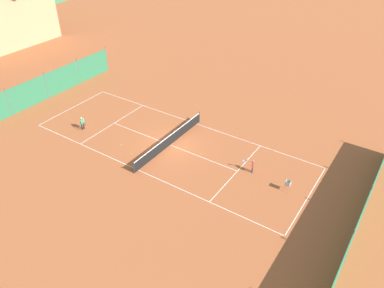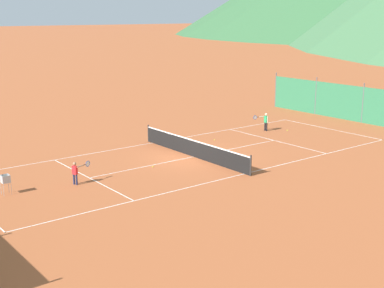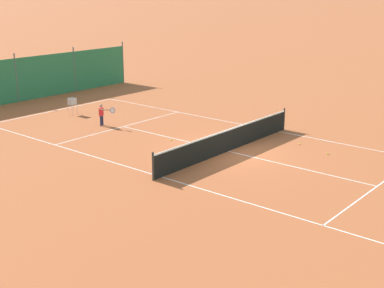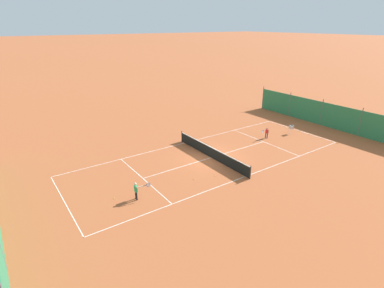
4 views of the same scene
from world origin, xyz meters
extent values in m
plane|color=#A8542D|center=(0.00, 0.00, 0.00)|extent=(600.00, 600.00, 0.00)
cube|color=white|center=(0.00, -11.90, 0.00)|extent=(8.25, 0.05, 0.01)
cube|color=white|center=(-4.10, 0.00, 0.00)|extent=(0.05, 23.85, 0.01)
cube|color=white|center=(4.10, 0.00, 0.00)|extent=(0.05, 23.85, 0.01)
cube|color=white|center=(0.00, 6.40, 0.00)|extent=(8.20, 0.05, 0.01)
cube|color=white|center=(0.00, -6.40, 0.00)|extent=(8.20, 0.05, 0.01)
cube|color=white|center=(0.00, 0.00, 0.00)|extent=(0.05, 12.80, 0.01)
cylinder|color=#2D2D2D|center=(-4.55, 0.00, 0.53)|extent=(0.08, 0.08, 1.06)
cylinder|color=#2D2D2D|center=(4.55, 0.00, 0.53)|extent=(0.08, 0.08, 1.06)
cube|color=black|center=(0.00, 0.00, 0.46)|extent=(9.10, 0.02, 0.91)
cube|color=white|center=(0.00, 0.00, 0.93)|extent=(9.10, 0.04, 0.06)
cube|color=#2D754C|center=(0.00, -15.50, 1.30)|extent=(17.20, 0.04, 2.60)
cylinder|color=#59595E|center=(-8.60, -15.50, 1.45)|extent=(0.08, 0.08, 2.90)
cylinder|color=#59595E|center=(-4.30, -15.50, 1.45)|extent=(0.08, 0.08, 2.90)
cylinder|color=#59595E|center=(0.00, -15.50, 1.45)|extent=(0.08, 0.08, 2.90)
cylinder|color=#23284C|center=(0.46, -7.41, 0.25)|extent=(0.09, 0.09, 0.51)
cylinder|color=#23284C|center=(0.61, -7.35, 0.25)|extent=(0.09, 0.09, 0.51)
cube|color=red|center=(0.53, -7.38, 0.71)|extent=(0.28, 0.22, 0.39)
sphere|color=#A37556|center=(0.53, -7.38, 1.00)|extent=(0.16, 0.16, 0.16)
cylinder|color=#A37556|center=(0.39, -7.44, 0.71)|extent=(0.06, 0.06, 0.39)
cylinder|color=#A37556|center=(0.61, -7.14, 0.86)|extent=(0.19, 0.39, 0.06)
cylinder|color=black|center=(0.51, -6.87, 0.86)|extent=(0.09, 0.18, 0.03)
torus|color=#1E4CB2|center=(0.43, -6.66, 0.86)|extent=(0.12, 0.27, 0.28)
cylinder|color=silver|center=(0.43, -6.66, 0.86)|extent=(0.09, 0.24, 0.25)
sphere|color=#CCE033|center=(-2.28, 3.42, 0.03)|extent=(0.07, 0.07, 0.07)
sphere|color=#CCE033|center=(-2.81, 1.83, 0.03)|extent=(0.07, 0.07, 0.07)
sphere|color=#CCE033|center=(0.33, -2.92, 0.03)|extent=(0.07, 0.07, 0.07)
cylinder|color=#B7B7BC|center=(-0.22, -10.57, 0.28)|extent=(0.02, 0.02, 0.55)
cylinder|color=#B7B7BC|center=(0.12, -10.57, 0.28)|extent=(0.02, 0.02, 0.55)
cylinder|color=#B7B7BC|center=(-0.22, -10.23, 0.28)|extent=(0.02, 0.02, 0.55)
cylinder|color=#B7B7BC|center=(0.12, -10.23, 0.28)|extent=(0.02, 0.02, 0.55)
cube|color=#B7B7BC|center=(-0.05, -10.40, 0.56)|extent=(0.34, 0.34, 0.02)
cube|color=#B7B7BC|center=(-0.05, -10.57, 0.72)|extent=(0.34, 0.02, 0.34)
cube|color=#B7B7BC|center=(-0.05, -10.23, 0.72)|extent=(0.34, 0.02, 0.34)
cube|color=#B7B7BC|center=(-0.22, -10.40, 0.72)|extent=(0.02, 0.34, 0.34)
cube|color=#B7B7BC|center=(0.12, -10.40, 0.72)|extent=(0.02, 0.34, 0.34)
sphere|color=#CCE033|center=(0.06, -10.48, 0.60)|extent=(0.07, 0.07, 0.07)
sphere|color=#CCE033|center=(0.01, -10.38, 0.60)|extent=(0.07, 0.07, 0.07)
sphere|color=#CCE033|center=(-0.11, -10.27, 0.60)|extent=(0.07, 0.07, 0.07)
sphere|color=#CCE033|center=(0.04, -10.41, 0.60)|extent=(0.07, 0.07, 0.07)
sphere|color=#CCE033|center=(0.06, -10.39, 0.60)|extent=(0.07, 0.07, 0.07)
sphere|color=#CCE033|center=(-0.16, -10.49, 0.60)|extent=(0.07, 0.07, 0.07)
sphere|color=#CCE033|center=(-0.04, -10.38, 0.66)|extent=(0.07, 0.07, 0.07)
sphere|color=#CCE033|center=(-0.13, -10.32, 0.66)|extent=(0.07, 0.07, 0.07)
sphere|color=#CCE033|center=(-0.17, -10.51, 0.66)|extent=(0.07, 0.07, 0.07)
sphere|color=#CCE033|center=(-0.06, -10.36, 0.66)|extent=(0.07, 0.07, 0.07)
sphere|color=#CCE033|center=(-0.06, -10.46, 0.66)|extent=(0.07, 0.07, 0.07)
sphere|color=#CCE033|center=(-0.11, -10.42, 0.66)|extent=(0.07, 0.07, 0.07)
sphere|color=#CCE033|center=(-0.03, -10.46, 0.71)|extent=(0.07, 0.07, 0.07)
sphere|color=#CCE033|center=(-0.04, -10.44, 0.71)|extent=(0.07, 0.07, 0.07)
camera|label=1|loc=(-20.59, -15.94, 17.86)|focal=35.00mm
camera|label=2|loc=(22.60, -17.59, 7.78)|focal=50.00mm
camera|label=3|loc=(17.48, 12.54, 6.72)|focal=50.00mm
camera|label=4|loc=(-17.97, 14.57, 10.59)|focal=28.00mm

